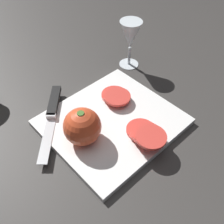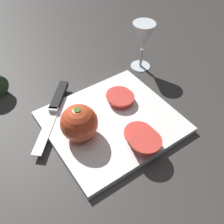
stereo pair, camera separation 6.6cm
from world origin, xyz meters
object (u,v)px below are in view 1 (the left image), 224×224
at_px(tomato_slice_stack_far, 116,96).
at_px(tomato_slice_stack_near, 146,133).
at_px(knife, 53,107).
at_px(wine_glass, 130,37).
at_px(whole_tomato, 82,127).

bearing_deg(tomato_slice_stack_far, tomato_slice_stack_near, -106.31).
bearing_deg(knife, wine_glass, 136.07).
height_order(whole_tomato, knife, whole_tomato).
bearing_deg(tomato_slice_stack_far, whole_tomato, -162.31).
height_order(wine_glass, tomato_slice_stack_far, wine_glass).
relative_size(whole_tomato, tomato_slice_stack_far, 0.96).
height_order(tomato_slice_stack_near, tomato_slice_stack_far, tomato_slice_stack_near).
distance_m(whole_tomato, knife, 0.14).
xyz_separation_m(wine_glass, whole_tomato, (-0.31, -0.15, -0.04)).
relative_size(whole_tomato, tomato_slice_stack_near, 0.77).
relative_size(knife, tomato_slice_stack_near, 1.74).
bearing_deg(tomato_slice_stack_near, whole_tomato, 137.84).
height_order(wine_glass, tomato_slice_stack_near, wine_glass).
relative_size(wine_glass, whole_tomato, 1.68).
distance_m(wine_glass, tomato_slice_stack_near, 0.33).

